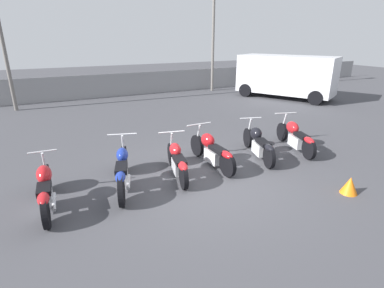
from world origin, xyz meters
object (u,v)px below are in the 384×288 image
(motorcycle_slot_0, at_px, (46,189))
(motorcycle_slot_4, at_px, (259,143))
(light_pole_right, at_px, (214,0))
(motorcycle_slot_2, at_px, (177,161))
(motorcycle_slot_5, at_px, (296,136))
(parked_van, at_px, (286,75))
(traffic_cone_near, at_px, (350,185))
(motorcycle_slot_3, at_px, (212,150))
(motorcycle_slot_1, at_px, (123,170))

(motorcycle_slot_0, relative_size, motorcycle_slot_4, 0.99)
(light_pole_right, xyz_separation_m, motorcycle_slot_2, (-6.78, -10.02, -4.68))
(light_pole_right, xyz_separation_m, motorcycle_slot_5, (-2.94, -9.93, -4.66))
(motorcycle_slot_0, distance_m, motorcycle_slot_2, 2.86)
(parked_van, xyz_separation_m, traffic_cone_near, (-6.20, -8.71, -1.04))
(parked_van, bearing_deg, motorcycle_slot_0, -179.53)
(motorcycle_slot_0, height_order, motorcycle_slot_5, motorcycle_slot_0)
(motorcycle_slot_2, xyz_separation_m, motorcycle_slot_3, (1.05, 0.17, 0.02))
(parked_van, bearing_deg, light_pole_right, 94.52)
(light_pole_right, bearing_deg, motorcycle_slot_0, -133.38)
(motorcycle_slot_2, xyz_separation_m, traffic_cone_near, (2.95, -2.42, -0.21))
(motorcycle_slot_3, height_order, motorcycle_slot_4, motorcycle_slot_3)
(light_pole_right, relative_size, motorcycle_slot_5, 4.16)
(light_pole_right, height_order, parked_van, light_pole_right)
(motorcycle_slot_2, distance_m, traffic_cone_near, 3.82)
(light_pole_right, height_order, motorcycle_slot_5, light_pole_right)
(motorcycle_slot_0, relative_size, motorcycle_slot_1, 0.94)
(light_pole_right, bearing_deg, motorcycle_slot_5, -106.47)
(motorcycle_slot_5, xyz_separation_m, parked_van, (5.30, 6.20, 0.81))
(motorcycle_slot_4, bearing_deg, motorcycle_slot_2, -161.20)
(motorcycle_slot_5, bearing_deg, motorcycle_slot_2, -162.78)
(light_pole_right, distance_m, motorcycle_slot_5, 11.36)
(motorcycle_slot_2, xyz_separation_m, motorcycle_slot_4, (2.50, 0.10, 0.01))
(parked_van, bearing_deg, motorcycle_slot_2, -173.31)
(motorcycle_slot_1, distance_m, motorcycle_slot_2, 1.31)
(light_pole_right, xyz_separation_m, traffic_cone_near, (-3.83, -12.44, -4.89))
(light_pole_right, height_order, motorcycle_slot_4, light_pole_right)
(light_pole_right, height_order, motorcycle_slot_2, light_pole_right)
(motorcycle_slot_2, relative_size, motorcycle_slot_3, 0.92)
(traffic_cone_near, bearing_deg, motorcycle_slot_4, 100.26)
(motorcycle_slot_2, bearing_deg, motorcycle_slot_0, -165.00)
(motorcycle_slot_1, height_order, motorcycle_slot_5, motorcycle_slot_1)
(motorcycle_slot_2, height_order, motorcycle_slot_5, motorcycle_slot_5)
(motorcycle_slot_3, bearing_deg, light_pole_right, 58.50)
(motorcycle_slot_1, relative_size, traffic_cone_near, 5.81)
(motorcycle_slot_5, relative_size, traffic_cone_near, 5.60)
(motorcycle_slot_3, distance_m, motorcycle_slot_5, 2.79)
(parked_van, height_order, traffic_cone_near, parked_van)
(motorcycle_slot_0, xyz_separation_m, motorcycle_slot_4, (5.34, 0.27, -0.02))
(light_pole_right, distance_m, motorcycle_slot_4, 11.78)
(traffic_cone_near, bearing_deg, motorcycle_slot_2, 140.62)
(light_pole_right, bearing_deg, motorcycle_slot_3, -120.18)
(motorcycle_slot_1, xyz_separation_m, parked_van, (10.46, 6.31, 0.79))
(light_pole_right, relative_size, parked_van, 1.66)
(motorcycle_slot_4, distance_m, parked_van, 9.13)
(motorcycle_slot_5, bearing_deg, light_pole_right, 89.40)
(parked_van, relative_size, traffic_cone_near, 14.03)
(motorcycle_slot_0, relative_size, motorcycle_slot_2, 1.06)
(motorcycle_slot_0, bearing_deg, motorcycle_slot_3, 8.26)
(motorcycle_slot_4, relative_size, motorcycle_slot_5, 0.99)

